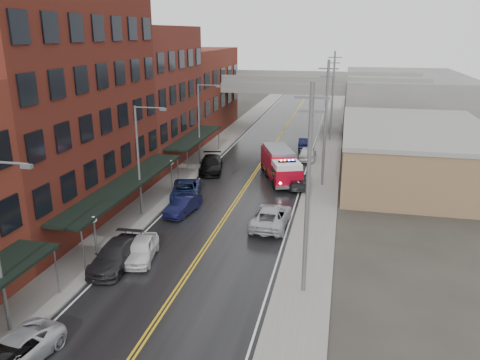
# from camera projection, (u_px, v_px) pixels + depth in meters

# --- Properties ---
(road) EXTENTS (11.00, 160.00, 0.02)m
(road) POSITION_uv_depth(u_px,v_px,m) (239.00, 197.00, 42.50)
(road) COLOR black
(road) RESTS_ON ground
(sidewalk_left) EXTENTS (3.00, 160.00, 0.15)m
(sidewalk_left) POSITION_uv_depth(u_px,v_px,m) (163.00, 191.00, 44.00)
(sidewalk_left) COLOR slate
(sidewalk_left) RESTS_ON ground
(sidewalk_right) EXTENTS (3.00, 160.00, 0.15)m
(sidewalk_right) POSITION_uv_depth(u_px,v_px,m) (320.00, 203.00, 40.97)
(sidewalk_right) COLOR slate
(sidewalk_right) RESTS_ON ground
(curb_left) EXTENTS (0.30, 160.00, 0.15)m
(curb_left) POSITION_uv_depth(u_px,v_px,m) (180.00, 192.00, 43.66)
(curb_left) COLOR gray
(curb_left) RESTS_ON ground
(curb_right) EXTENTS (0.30, 160.00, 0.15)m
(curb_right) POSITION_uv_depth(u_px,v_px,m) (301.00, 201.00, 41.31)
(curb_right) COLOR gray
(curb_right) RESTS_ON ground
(brick_building_b) EXTENTS (9.00, 20.00, 18.00)m
(brick_building_b) POSITION_uv_depth(u_px,v_px,m) (51.00, 105.00, 36.03)
(brick_building_b) COLOR #5B1B18
(brick_building_b) RESTS_ON ground
(brick_building_c) EXTENTS (9.00, 15.00, 15.00)m
(brick_building_c) POSITION_uv_depth(u_px,v_px,m) (145.00, 96.00, 52.77)
(brick_building_c) COLOR #5C201B
(brick_building_c) RESTS_ON ground
(brick_building_far) EXTENTS (9.00, 20.00, 12.00)m
(brick_building_far) POSITION_uv_depth(u_px,v_px,m) (193.00, 91.00, 69.50)
(brick_building_far) COLOR maroon
(brick_building_far) RESTS_ON ground
(tan_building) EXTENTS (14.00, 22.00, 5.00)m
(tan_building) POSITION_uv_depth(u_px,v_px,m) (413.00, 154.00, 47.73)
(tan_building) COLOR #90724E
(tan_building) RESTS_ON ground
(right_far_block) EXTENTS (18.00, 30.00, 8.00)m
(right_far_block) POSITION_uv_depth(u_px,v_px,m) (403.00, 100.00, 74.76)
(right_far_block) COLOR slate
(right_far_block) RESTS_ON ground
(awning_1) EXTENTS (2.60, 18.00, 3.09)m
(awning_1) POSITION_uv_depth(u_px,v_px,m) (126.00, 184.00, 36.65)
(awning_1) COLOR black
(awning_1) RESTS_ON ground
(awning_2) EXTENTS (2.60, 13.00, 3.09)m
(awning_2) POSITION_uv_depth(u_px,v_px,m) (195.00, 137.00, 52.93)
(awning_2) COLOR black
(awning_2) RESTS_ON ground
(globe_lamp_1) EXTENTS (0.44, 0.44, 3.12)m
(globe_lamp_1) POSITION_uv_depth(u_px,v_px,m) (94.00, 228.00, 30.11)
(globe_lamp_1) COLOR #59595B
(globe_lamp_1) RESTS_ON ground
(globe_lamp_2) EXTENTS (0.44, 0.44, 3.12)m
(globe_lamp_2) POSITION_uv_depth(u_px,v_px,m) (171.00, 169.00, 43.14)
(globe_lamp_2) COLOR #59595B
(globe_lamp_2) RESTS_ON ground
(street_lamp_1) EXTENTS (2.64, 0.22, 9.00)m
(street_lamp_1) POSITION_uv_depth(u_px,v_px,m) (141.00, 154.00, 36.72)
(street_lamp_1) COLOR #59595B
(street_lamp_1) RESTS_ON ground
(street_lamp_2) EXTENTS (2.64, 0.22, 9.00)m
(street_lamp_2) POSITION_uv_depth(u_px,v_px,m) (201.00, 119.00, 51.60)
(street_lamp_2) COLOR #59595B
(street_lamp_2) RESTS_ON ground
(utility_pole_0) EXTENTS (1.80, 0.24, 12.00)m
(utility_pole_0) POSITION_uv_depth(u_px,v_px,m) (308.00, 189.00, 25.15)
(utility_pole_0) COLOR #59595B
(utility_pole_0) RESTS_ON ground
(utility_pole_1) EXTENTS (1.80, 0.24, 12.00)m
(utility_pole_1) POSITION_uv_depth(u_px,v_px,m) (325.00, 122.00, 43.75)
(utility_pole_1) COLOR #59595B
(utility_pole_1) RESTS_ON ground
(utility_pole_2) EXTENTS (1.80, 0.24, 12.00)m
(utility_pole_2) POSITION_uv_depth(u_px,v_px,m) (333.00, 95.00, 62.36)
(utility_pole_2) COLOR #59595B
(utility_pole_2) RESTS_ON ground
(overpass) EXTENTS (40.00, 10.00, 7.50)m
(overpass) POSITION_uv_depth(u_px,v_px,m) (286.00, 90.00, 70.46)
(overpass) COLOR slate
(overpass) RESTS_ON ground
(fire_truck) EXTENTS (5.42, 8.69, 3.03)m
(fire_truck) POSITION_uv_depth(u_px,v_px,m) (281.00, 164.00, 47.12)
(fire_truck) COLOR #9F071A
(fire_truck) RESTS_ON ground
(parked_car_left_2) EXTENTS (2.97, 5.20, 1.37)m
(parked_car_left_2) POSITION_uv_depth(u_px,v_px,m) (12.00, 354.00, 20.80)
(parked_car_left_2) COLOR #B0B2B9
(parked_car_left_2) RESTS_ON ground
(parked_car_left_3) EXTENTS (2.43, 5.39, 1.53)m
(parked_car_left_3) POSITION_uv_depth(u_px,v_px,m) (115.00, 255.00, 29.86)
(parked_car_left_3) COLOR black
(parked_car_left_3) RESTS_ON ground
(parked_car_left_4) EXTENTS (2.46, 4.52, 1.46)m
(parked_car_left_4) POSITION_uv_depth(u_px,v_px,m) (141.00, 249.00, 30.76)
(parked_car_left_4) COLOR white
(parked_car_left_4) RESTS_ON ground
(parked_car_left_5) EXTENTS (2.18, 4.49, 1.42)m
(parked_car_left_5) POSITION_uv_depth(u_px,v_px,m) (183.00, 206.00, 38.53)
(parked_car_left_5) COLOR black
(parked_car_left_5) RESTS_ON ground
(parked_car_left_6) EXTENTS (3.72, 5.83, 1.50)m
(parked_car_left_6) POSITION_uv_depth(u_px,v_px,m) (186.00, 190.00, 42.13)
(parked_car_left_6) COLOR #14214B
(parked_car_left_6) RESTS_ON ground
(parked_car_left_7) EXTENTS (3.46, 6.07, 1.66)m
(parked_car_left_7) POSITION_uv_depth(u_px,v_px,m) (211.00, 164.00, 50.07)
(parked_car_left_7) COLOR black
(parked_car_left_7) RESTS_ON ground
(parked_car_right_0) EXTENTS (2.81, 5.82, 1.60)m
(parked_car_right_0) POSITION_uv_depth(u_px,v_px,m) (271.00, 216.00, 36.07)
(parked_car_right_0) COLOR #A9ABB1
(parked_car_right_0) RESTS_ON ground
(parked_car_right_1) EXTENTS (2.79, 5.15, 1.42)m
(parked_car_right_1) POSITION_uv_depth(u_px,v_px,m) (297.00, 180.00, 45.19)
(parked_car_right_1) COLOR #27272A
(parked_car_right_1) RESTS_ON ground
(parked_car_right_2) EXTENTS (2.00, 4.77, 1.61)m
(parked_car_right_2) POSITION_uv_depth(u_px,v_px,m) (308.00, 153.00, 54.74)
(parked_car_right_2) COLOR silver
(parked_car_right_2) RESTS_ON ground
(parked_car_right_3) EXTENTS (1.61, 4.15, 1.35)m
(parked_car_right_3) POSITION_uv_depth(u_px,v_px,m) (304.00, 143.00, 60.57)
(parked_car_right_3) COLOR black
(parked_car_right_3) RESTS_ON ground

